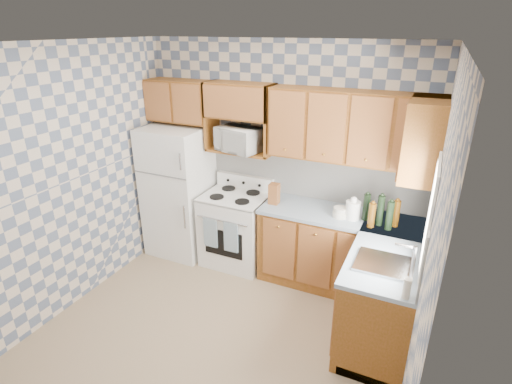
# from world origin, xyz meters

# --- Properties ---
(floor) EXTENTS (3.40, 3.40, 0.00)m
(floor) POSITION_xyz_m (0.00, 0.00, 0.00)
(floor) COLOR #91775A
(floor) RESTS_ON ground
(back_wall) EXTENTS (3.40, 0.02, 2.70)m
(back_wall) POSITION_xyz_m (0.00, 1.60, 1.35)
(back_wall) COLOR slate
(back_wall) RESTS_ON ground
(right_wall) EXTENTS (0.02, 3.20, 2.70)m
(right_wall) POSITION_xyz_m (1.70, 0.00, 1.35)
(right_wall) COLOR slate
(right_wall) RESTS_ON ground
(backsplash_back) EXTENTS (2.60, 0.02, 0.56)m
(backsplash_back) POSITION_xyz_m (0.40, 1.59, 1.20)
(backsplash_back) COLOR silver
(backsplash_back) RESTS_ON back_wall
(backsplash_right) EXTENTS (0.02, 1.60, 0.56)m
(backsplash_right) POSITION_xyz_m (1.69, 0.80, 1.20)
(backsplash_right) COLOR silver
(backsplash_right) RESTS_ON right_wall
(refrigerator) EXTENTS (0.75, 0.70, 1.68)m
(refrigerator) POSITION_xyz_m (-1.27, 1.25, 0.84)
(refrigerator) COLOR white
(refrigerator) RESTS_ON floor
(stove_body) EXTENTS (0.76, 0.65, 0.90)m
(stove_body) POSITION_xyz_m (-0.47, 1.28, 0.45)
(stove_body) COLOR white
(stove_body) RESTS_ON floor
(cooktop) EXTENTS (0.76, 0.65, 0.02)m
(cooktop) POSITION_xyz_m (-0.47, 1.28, 0.91)
(cooktop) COLOR silver
(cooktop) RESTS_ON stove_body
(backguard) EXTENTS (0.76, 0.08, 0.17)m
(backguard) POSITION_xyz_m (-0.47, 1.55, 1.00)
(backguard) COLOR white
(backguard) RESTS_ON cooktop
(dish_towel_left) EXTENTS (0.18, 0.02, 0.38)m
(dish_towel_left) POSITION_xyz_m (-0.63, 0.93, 0.54)
(dish_towel_left) COLOR navy
(dish_towel_left) RESTS_ON stove_body
(dish_towel_right) EXTENTS (0.18, 0.02, 0.38)m
(dish_towel_right) POSITION_xyz_m (-0.35, 0.93, 0.54)
(dish_towel_right) COLOR navy
(dish_towel_right) RESTS_ON stove_body
(base_cabinets_back) EXTENTS (1.75, 0.60, 0.88)m
(base_cabinets_back) POSITION_xyz_m (0.82, 1.30, 0.44)
(base_cabinets_back) COLOR #5E3B0D
(base_cabinets_back) RESTS_ON floor
(base_cabinets_right) EXTENTS (0.60, 1.60, 0.88)m
(base_cabinets_right) POSITION_xyz_m (1.40, 0.80, 0.44)
(base_cabinets_right) COLOR #5E3B0D
(base_cabinets_right) RESTS_ON floor
(countertop_back) EXTENTS (1.77, 0.63, 0.04)m
(countertop_back) POSITION_xyz_m (0.82, 1.30, 0.90)
(countertop_back) COLOR gray
(countertop_back) RESTS_ON base_cabinets_back
(countertop_right) EXTENTS (0.63, 1.60, 0.04)m
(countertop_right) POSITION_xyz_m (1.40, 0.80, 0.90)
(countertop_right) COLOR gray
(countertop_right) RESTS_ON base_cabinets_right
(upper_cabinets_back) EXTENTS (1.75, 0.33, 0.74)m
(upper_cabinets_back) POSITION_xyz_m (0.82, 1.44, 1.85)
(upper_cabinets_back) COLOR #5E3B0D
(upper_cabinets_back) RESTS_ON back_wall
(upper_cabinets_fridge) EXTENTS (0.82, 0.33, 0.50)m
(upper_cabinets_fridge) POSITION_xyz_m (-1.29, 1.44, 1.97)
(upper_cabinets_fridge) COLOR #5E3B0D
(upper_cabinets_fridge) RESTS_ON back_wall
(upper_cabinets_right) EXTENTS (0.33, 0.70, 0.74)m
(upper_cabinets_right) POSITION_xyz_m (1.53, 1.25, 1.85)
(upper_cabinets_right) COLOR #5E3B0D
(upper_cabinets_right) RESTS_ON right_wall
(microwave_shelf) EXTENTS (0.80, 0.33, 0.03)m
(microwave_shelf) POSITION_xyz_m (-0.47, 1.44, 1.44)
(microwave_shelf) COLOR #5E3B0D
(microwave_shelf) RESTS_ON back_wall
(microwave) EXTENTS (0.58, 0.45, 0.28)m
(microwave) POSITION_xyz_m (-0.46, 1.38, 1.59)
(microwave) COLOR white
(microwave) RESTS_ON microwave_shelf
(sink) EXTENTS (0.48, 0.40, 0.03)m
(sink) POSITION_xyz_m (1.40, 0.45, 0.93)
(sink) COLOR #B7B7BC
(sink) RESTS_ON countertop_right
(window) EXTENTS (0.02, 0.66, 0.86)m
(window) POSITION_xyz_m (1.69, 0.45, 1.45)
(window) COLOR silver
(window) RESTS_ON right_wall
(bottle_0) EXTENTS (0.07, 0.07, 0.32)m
(bottle_0) POSITION_xyz_m (1.24, 1.20, 1.08)
(bottle_0) COLOR black
(bottle_0) RESTS_ON countertop_back
(bottle_1) EXTENTS (0.07, 0.07, 0.30)m
(bottle_1) POSITION_xyz_m (1.34, 1.14, 1.07)
(bottle_1) COLOR black
(bottle_1) RESTS_ON countertop_back
(bottle_2) EXTENTS (0.07, 0.07, 0.28)m
(bottle_2) POSITION_xyz_m (1.39, 1.24, 1.06)
(bottle_2) COLOR #59340A
(bottle_2) RESTS_ON countertop_back
(bottle_3) EXTENTS (0.07, 0.07, 0.26)m
(bottle_3) POSITION_xyz_m (1.17, 1.12, 1.05)
(bottle_3) COLOR #59340A
(bottle_3) RESTS_ON countertop_back
(bottle_4) EXTENTS (0.07, 0.07, 0.29)m
(bottle_4) POSITION_xyz_m (1.09, 1.26, 1.07)
(bottle_4) COLOR black
(bottle_4) RESTS_ON countertop_back
(knife_block) EXTENTS (0.11, 0.11, 0.24)m
(knife_block) POSITION_xyz_m (0.05, 1.25, 1.04)
(knife_block) COLOR brown
(knife_block) RESTS_ON countertop_back
(electric_kettle) EXTENTS (0.15, 0.15, 0.20)m
(electric_kettle) POSITION_xyz_m (0.96, 1.23, 1.02)
(electric_kettle) COLOR white
(electric_kettle) RESTS_ON countertop_back
(food_containers) EXTENTS (0.16, 0.16, 0.11)m
(food_containers) POSITION_xyz_m (0.83, 1.22, 0.97)
(food_containers) COLOR beige
(food_containers) RESTS_ON countertop_back
(soap_bottle) EXTENTS (0.06, 0.06, 0.17)m
(soap_bottle) POSITION_xyz_m (1.61, 0.05, 1.01)
(soap_bottle) COLOR beige
(soap_bottle) RESTS_ON countertop_right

